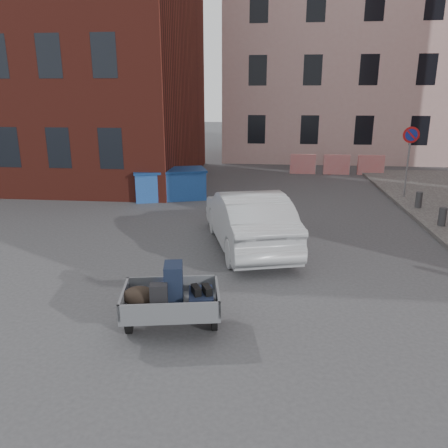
# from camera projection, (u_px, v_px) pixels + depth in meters

# --- Properties ---
(ground) EXTENTS (120.00, 120.00, 0.00)m
(ground) POSITION_uv_depth(u_px,v_px,m) (223.00, 305.00, 8.41)
(ground) COLOR #38383A
(ground) RESTS_ON ground
(building_brick) EXTENTS (12.00, 10.00, 14.00)m
(building_brick) POSITION_uv_depth(u_px,v_px,m) (56.00, 23.00, 19.73)
(building_brick) COLOR #591E16
(building_brick) RESTS_ON ground
(building_pink) EXTENTS (16.00, 8.00, 14.00)m
(building_pink) POSITION_uv_depth(u_px,v_px,m) (358.00, 42.00, 26.81)
(building_pink) COLOR #CBA29C
(building_pink) RESTS_ON ground
(no_parking_sign) EXTENTS (0.60, 0.09, 2.65)m
(no_parking_sign) POSITION_uv_depth(u_px,v_px,m) (410.00, 147.00, 16.28)
(no_parking_sign) COLOR gray
(no_parking_sign) RESTS_ON sidewalk
(barriers) EXTENTS (4.70, 0.18, 1.00)m
(barriers) POSITION_uv_depth(u_px,v_px,m) (337.00, 165.00, 22.15)
(barriers) COLOR red
(barriers) RESTS_ON ground
(trailer) EXTENTS (1.77, 1.92, 1.20)m
(trailer) POSITION_uv_depth(u_px,v_px,m) (170.00, 298.00, 7.31)
(trailer) COLOR black
(trailer) RESTS_ON ground
(dumpster) EXTENTS (3.04, 2.19, 1.15)m
(dumpster) POSITION_uv_depth(u_px,v_px,m) (170.00, 184.00, 16.93)
(dumpster) COLOR #214D9F
(dumpster) RESTS_ON ground
(silver_car) EXTENTS (2.84, 4.92, 1.53)m
(silver_car) POSITION_uv_depth(u_px,v_px,m) (248.00, 219.00, 11.44)
(silver_car) COLOR #AAADB2
(silver_car) RESTS_ON ground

